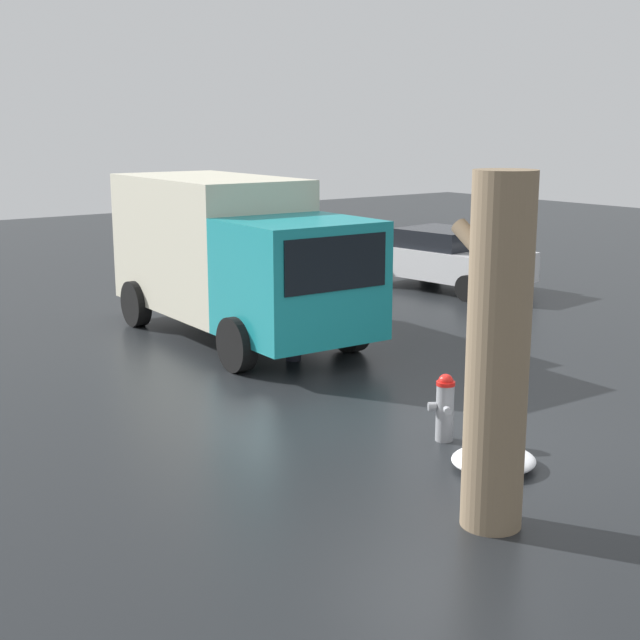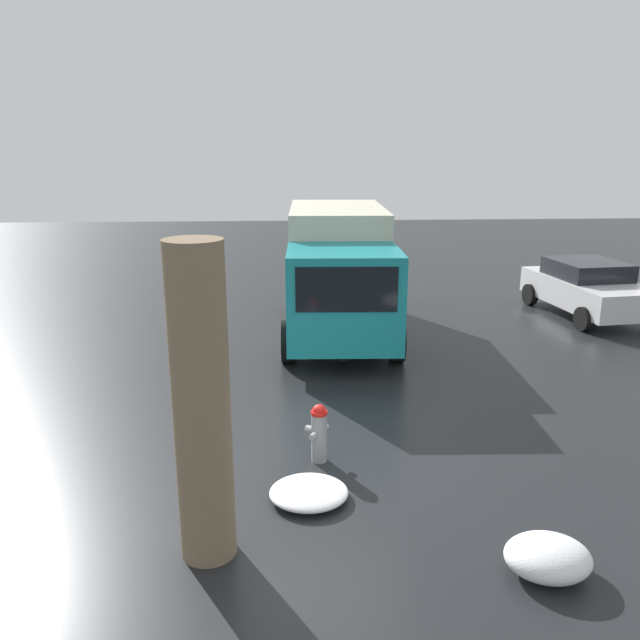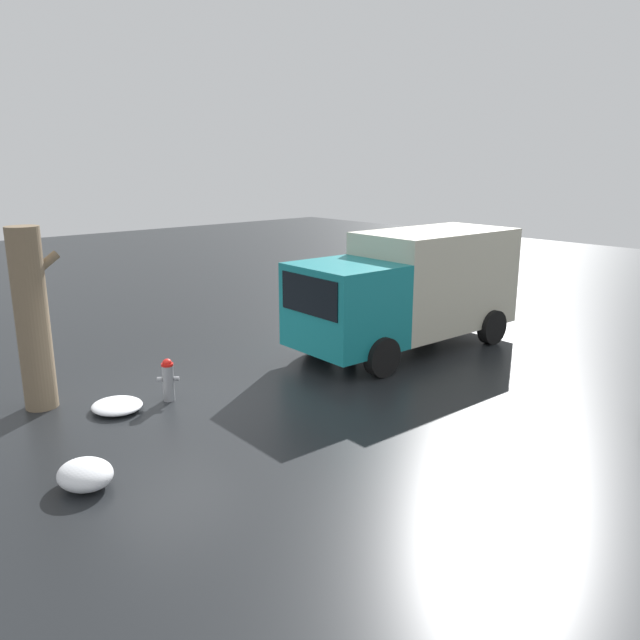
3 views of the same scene
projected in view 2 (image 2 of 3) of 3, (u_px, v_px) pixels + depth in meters
ground_plane at (319, 461)px, 8.97m from camera, size 60.00×60.00×0.00m
fire_hydrant at (319, 432)px, 8.86m from camera, size 0.40×0.37×0.87m
tree_trunk at (202, 405)px, 6.49m from camera, size 0.93×0.61×3.50m
delivery_truck at (338, 268)px, 14.73m from camera, size 6.32×2.74×2.94m
pedestrian at (343, 316)px, 12.94m from camera, size 0.38×0.38×1.75m
parked_car at (589, 288)px, 16.53m from camera, size 4.08×2.46×1.44m
snow_pile_by_hydrant at (309, 492)px, 7.97m from camera, size 0.94×1.01×0.19m
snow_pile_curbside at (548, 557)px, 6.55m from camera, size 0.77×0.92×0.39m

